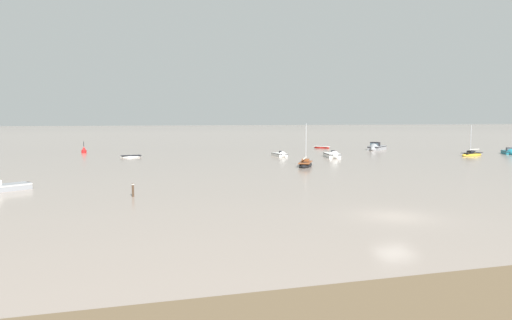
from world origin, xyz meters
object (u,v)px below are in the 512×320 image
Objects in this scene: motorboat_moored_1 at (376,148)px; rowboat_moored_3 at (131,157)px; motorboat_moored_2 at (281,155)px; channel_buoy at (84,151)px; rowboat_moored_1 at (322,147)px; motorboat_moored_3 at (333,156)px; sailboat_moored_0 at (305,164)px; mooring_post_near at (133,190)px; sailboat_moored_1 at (472,154)px; motorboat_moored_5 at (510,153)px.

rowboat_moored_3 is at bearing -35.99° from motorboat_moored_1.
channel_buoy is at bearing -121.98° from motorboat_moored_2.
rowboat_moored_1 is 0.68× the size of motorboat_moored_3.
sailboat_moored_0 is at bearing -11.42° from motorboat_moored_2.
rowboat_moored_3 is 15.02m from channel_buoy.
motorboat_moored_1 reaches higher than mooring_post_near.
channel_buoy is at bearing -49.76° from motorboat_moored_1.
sailboat_moored_1 is 19.21m from motorboat_moored_1.
channel_buoy is (-30.36, 33.04, 0.20)m from sailboat_moored_0.
motorboat_moored_3 reaches higher than mooring_post_near.
motorboat_moored_2 is 36.57m from channel_buoy.
sailboat_moored_0 is 1.20× the size of motorboat_moored_5.
motorboat_moored_3 is at bearing 154.37° from rowboat_moored_3.
channel_buoy is 52.19m from mooring_post_near.
rowboat_moored_1 is 0.87× the size of motorboat_moored_2.
motorboat_moored_1 is 23.72m from motorboat_moored_5.
rowboat_moored_3 is at bearing -104.72° from motorboat_moored_2.
sailboat_moored_1 is at bearing -52.62° from motorboat_moored_5.
channel_buoy reaches higher than rowboat_moored_1.
channel_buoy is at bearing 56.97° from rowboat_moored_1.
rowboat_moored_3 is (-31.58, 8.82, -0.10)m from motorboat_moored_3.
motorboat_moored_3 is 45.20m from channel_buoy.
sailboat_moored_0 is at bearing 3.04° from motorboat_moored_1.
motorboat_moored_2 is at bearing 159.52° from rowboat_moored_3.
motorboat_moored_5 is at bearing -49.58° from sailboat_moored_0.
motorboat_moored_1 is 1.71× the size of rowboat_moored_3.
motorboat_moored_3 is at bearing -28.22° from channel_buoy.
sailboat_moored_1 is 24.47m from motorboat_moored_3.
motorboat_moored_3 is 32.79m from rowboat_moored_3.
motorboat_moored_5 is (40.69, -6.43, 0.07)m from motorboat_moored_2.
motorboat_moored_1 reaches higher than motorboat_moored_2.
motorboat_moored_1 is 47.86m from rowboat_moored_3.
channel_buoy is (-32.37, 17.00, 0.26)m from motorboat_moored_2.
channel_buoy is (-64.09, 24.50, 0.22)m from sailboat_moored_1.
sailboat_moored_1 reaches higher than motorboat_moored_1.
motorboat_moored_1 is 21.38m from motorboat_moored_3.
motorboat_moored_1 is 5.17× the size of mooring_post_near.
sailboat_moored_0 reaches higher than sailboat_moored_1.
channel_buoy is (-73.07, 23.44, 0.19)m from motorboat_moored_5.
motorboat_moored_2 is 8.64m from motorboat_moored_3.
channel_buoy reaches higher than motorboat_moored_5.
sailboat_moored_1 reaches higher than motorboat_moored_5.
motorboat_moored_1 is (-8.29, 17.33, 0.13)m from sailboat_moored_1.
motorboat_moored_1 is at bearing -7.32° from channel_buoy.
channel_buoy is (-47.69, -1.03, 0.30)m from rowboat_moored_1.
sailboat_moored_1 is 0.89× the size of motorboat_moored_1.
mooring_post_near is (-22.40, -18.54, 0.27)m from sailboat_moored_0.
motorboat_moored_3 is 43.90m from mooring_post_near.
motorboat_moored_1 is 1.25× the size of motorboat_moored_5.
motorboat_moored_3 is (7.45, -4.37, 0.05)m from motorboat_moored_2.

